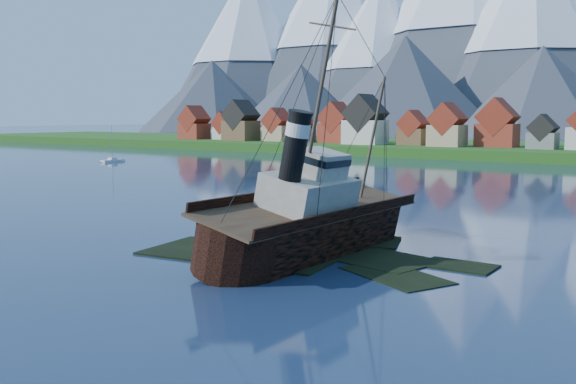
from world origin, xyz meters
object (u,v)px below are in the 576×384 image
Objects in this scene: sailboat_a at (296,178)px; sailboat_c at (309,172)px; sailboat_b at (113,161)px; tugboat_wreck at (316,219)px.

sailboat_c is (-5.84, 13.62, 0.03)m from sailboat_a.
sailboat_c is (63.95, 1.91, 0.02)m from sailboat_b.
sailboat_c is at bearing 125.14° from tugboat_wreck.
sailboat_c reaches higher than sailboat_b.
tugboat_wreck reaches higher than sailboat_b.
sailboat_c is (-46.11, 68.65, -2.78)m from tugboat_wreck.
sailboat_b is (-110.06, 66.74, -2.79)m from tugboat_wreck.
tugboat_wreck is at bearing -34.67° from sailboat_b.
tugboat_wreck is 82.74m from sailboat_c.
sailboat_a is at bearing -12.96° from sailboat_b.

